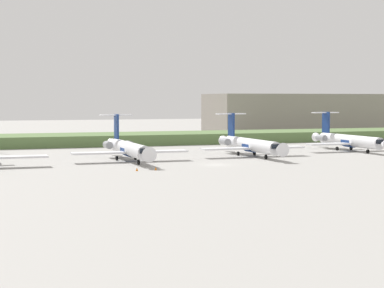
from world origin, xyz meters
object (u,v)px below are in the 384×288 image
(safety_cone_front_marker, at_px, (137,169))
(safety_cone_mid_marker, at_px, (156,169))
(regional_jet_third, at_px, (250,144))
(regional_jet_second, at_px, (128,148))
(regional_jet_fourth, at_px, (348,140))

(safety_cone_front_marker, bearing_deg, safety_cone_mid_marker, 0.34)
(safety_cone_front_marker, distance_m, safety_cone_mid_marker, 3.31)
(safety_cone_front_marker, bearing_deg, regional_jet_third, 34.94)
(regional_jet_second, distance_m, safety_cone_mid_marker, 18.65)
(safety_cone_front_marker, relative_size, safety_cone_mid_marker, 1.00)
(regional_jet_third, bearing_deg, safety_cone_mid_marker, -141.90)
(regional_jet_second, height_order, regional_jet_fourth, same)
(regional_jet_second, xyz_separation_m, regional_jet_third, (27.16, 2.55, 0.00))
(safety_cone_mid_marker, bearing_deg, safety_cone_front_marker, -179.66)
(regional_jet_third, bearing_deg, safety_cone_front_marker, -145.06)
(regional_jet_second, bearing_deg, regional_jet_fourth, 8.79)
(regional_jet_second, distance_m, regional_jet_third, 27.28)
(regional_jet_third, relative_size, safety_cone_front_marker, 56.36)
(regional_jet_third, height_order, safety_cone_mid_marker, regional_jet_third)
(safety_cone_front_marker, bearing_deg, regional_jet_fourth, 24.97)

